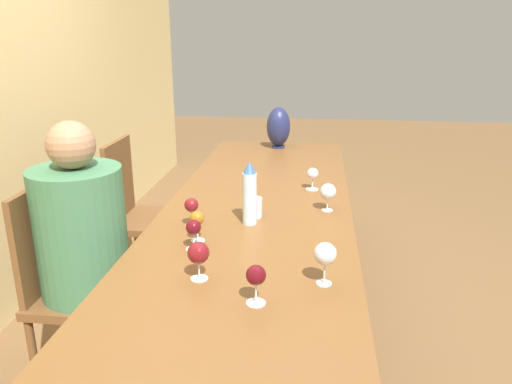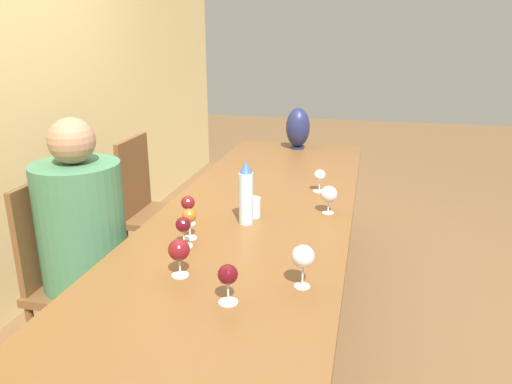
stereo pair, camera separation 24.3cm
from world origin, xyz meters
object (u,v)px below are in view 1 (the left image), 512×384
at_px(wine_glass_3, 325,254).
at_px(wine_glass_7, 313,174).
at_px(vase, 278,127).
at_px(wine_glass_5, 197,219).
at_px(water_tumbler, 253,207).
at_px(wine_glass_2, 328,192).
at_px(person_near, 87,253).
at_px(wine_glass_1, 198,254).
at_px(chair_near, 72,282).
at_px(wine_glass_0, 256,276).
at_px(water_bottle, 250,194).
at_px(wine_glass_4, 191,206).
at_px(wine_glass_6, 194,229).
at_px(chair_far, 141,211).

relative_size(wine_glass_3, wine_glass_7, 1.26).
height_order(vase, wine_glass_5, vase).
xyz_separation_m(water_tumbler, wine_glass_2, (0.13, -0.35, 0.05)).
height_order(water_tumbler, wine_glass_2, wine_glass_2).
xyz_separation_m(water_tumbler, person_near, (-0.31, 0.71, -0.14)).
xyz_separation_m(water_tumbler, wine_glass_1, (-0.64, 0.12, 0.05)).
bearing_deg(chair_near, wine_glass_5, -90.44).
height_order(wine_glass_0, wine_glass_7, wine_glass_0).
relative_size(water_bottle, wine_glass_4, 2.17).
relative_size(wine_glass_0, wine_glass_4, 1.00).
xyz_separation_m(wine_glass_7, person_near, (-0.77, 0.98, -0.18)).
xyz_separation_m(wine_glass_2, wine_glass_6, (-0.53, 0.55, -0.00)).
distance_m(vase, wine_glass_1, 2.11).
distance_m(wine_glass_1, wine_glass_6, 0.26).
distance_m(water_tumbler, chair_far, 1.05).
xyz_separation_m(wine_glass_1, chair_near, (0.33, 0.68, -0.34)).
bearing_deg(wine_glass_6, vase, -5.88).
distance_m(wine_glass_3, chair_far, 1.71).
bearing_deg(chair_near, wine_glass_4, -74.37).
height_order(water_bottle, chair_near, water_bottle).
relative_size(wine_glass_3, chair_far, 0.16).
bearing_deg(wine_glass_5, wine_glass_4, 22.04).
relative_size(wine_glass_2, person_near, 0.11).
distance_m(water_tumbler, wine_glass_0, 0.80).
bearing_deg(wine_glass_7, water_tumbler, 149.29).
xyz_separation_m(wine_glass_3, chair_far, (1.24, 1.13, -0.35)).
bearing_deg(chair_far, vase, -43.19).
xyz_separation_m(wine_glass_3, wine_glass_6, (0.23, 0.52, -0.02)).
distance_m(wine_glass_7, chair_far, 1.13).
xyz_separation_m(wine_glass_7, chair_near, (-0.77, 1.07, -0.32)).
bearing_deg(vase, water_bottle, 179.84).
bearing_deg(wine_glass_4, chair_far, 34.52).
bearing_deg(wine_glass_7, wine_glass_3, -177.00).
xyz_separation_m(water_bottle, person_near, (-0.22, 0.70, -0.23)).
bearing_deg(wine_glass_4, wine_glass_2, -64.77).
height_order(wine_glass_2, chair_near, chair_near).
xyz_separation_m(vase, wine_glass_4, (-1.62, 0.26, -0.06)).
height_order(wine_glass_3, wine_glass_6, wine_glass_3).
xyz_separation_m(water_bottle, wine_glass_4, (-0.07, 0.26, -0.04)).
distance_m(wine_glass_4, person_near, 0.51).
relative_size(wine_glass_0, wine_glass_5, 1.02).
xyz_separation_m(wine_glass_2, chair_far, (0.49, 1.15, -0.33)).
xyz_separation_m(wine_glass_1, wine_glass_3, (0.02, -0.45, 0.01)).
bearing_deg(wine_glass_1, wine_glass_7, -19.41).
distance_m(wine_glass_3, wine_glass_4, 0.75).
distance_m(water_bottle, person_near, 0.77).
bearing_deg(chair_far, wine_glass_2, -112.97).
distance_m(wine_glass_2, wine_glass_5, 0.71).
distance_m(wine_glass_1, wine_glass_7, 1.17).
bearing_deg(chair_near, wine_glass_2, -69.08).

